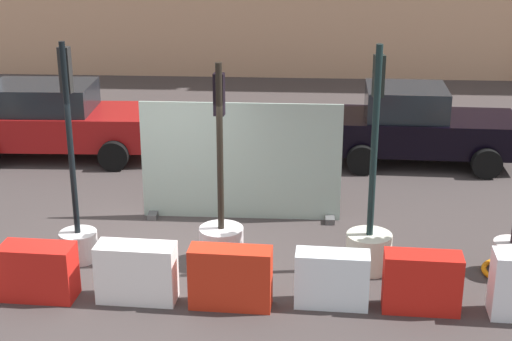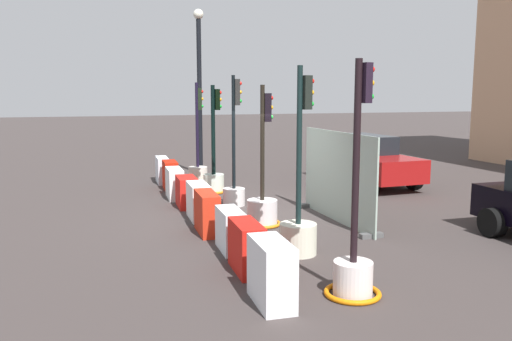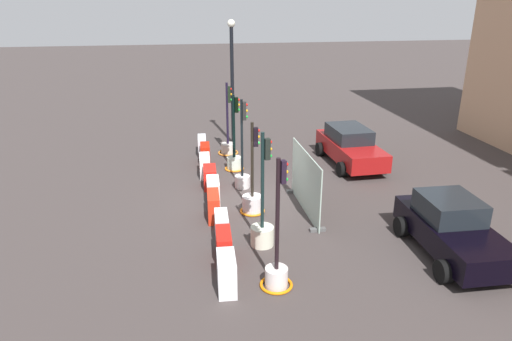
{
  "view_description": "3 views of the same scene",
  "coord_description": "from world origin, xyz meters",
  "px_view_note": "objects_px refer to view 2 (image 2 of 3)",
  "views": [
    {
      "loc": [
        2.27,
        -10.77,
        5.36
      ],
      "look_at": [
        1.57,
        0.57,
        1.3
      ],
      "focal_mm": 54.21,
      "sensor_mm": 36.0,
      "label": 1
    },
    {
      "loc": [
        11.95,
        -3.84,
        2.94
      ],
      "look_at": [
        0.48,
        -0.0,
        1.16
      ],
      "focal_mm": 36.75,
      "sensor_mm": 36.0,
      "label": 2
    },
    {
      "loc": [
        15.1,
        -2.35,
        6.83
      ],
      "look_at": [
        0.38,
        0.19,
        1.23
      ],
      "focal_mm": 32.42,
      "sensor_mm": 36.0,
      "label": 3
    }
  ],
  "objects_px": {
    "construction_barrier_0": "(162,170)",
    "street_lamp_post": "(199,79)",
    "construction_barrier_4": "(198,201)",
    "construction_barrier_8": "(271,273)",
    "construction_barrier_3": "(187,192)",
    "traffic_light_1": "(214,173)",
    "car_red_compact": "(365,160)",
    "construction_barrier_6": "(230,230)",
    "construction_barrier_5": "(207,213)",
    "traffic_light_3": "(263,205)",
    "traffic_light_0": "(198,166)",
    "construction_barrier_2": "(175,183)",
    "traffic_light_4": "(299,224)",
    "construction_barrier_1": "(170,175)",
    "traffic_light_2": "(234,180)",
    "traffic_light_5": "(354,260)",
    "construction_barrier_7": "(247,247)"
  },
  "relations": [
    {
      "from": "traffic_light_3",
      "to": "construction_barrier_6",
      "type": "distance_m",
      "value": 2.05
    },
    {
      "from": "construction_barrier_4",
      "to": "construction_barrier_7",
      "type": "bearing_deg",
      "value": -0.58
    },
    {
      "from": "construction_barrier_1",
      "to": "traffic_light_2",
      "type": "bearing_deg",
      "value": 22.83
    },
    {
      "from": "traffic_light_3",
      "to": "construction_barrier_3",
      "type": "distance_m",
      "value": 2.74
    },
    {
      "from": "traffic_light_0",
      "to": "traffic_light_1",
      "type": "height_order",
      "value": "traffic_light_0"
    },
    {
      "from": "construction_barrier_3",
      "to": "street_lamp_post",
      "type": "distance_m",
      "value": 6.48
    },
    {
      "from": "traffic_light_2",
      "to": "car_red_compact",
      "type": "distance_m",
      "value": 5.33
    },
    {
      "from": "construction_barrier_3",
      "to": "construction_barrier_6",
      "type": "distance_m",
      "value": 4.09
    },
    {
      "from": "traffic_light_4",
      "to": "construction_barrier_0",
      "type": "distance_m",
      "value": 8.74
    },
    {
      "from": "construction_barrier_4",
      "to": "car_red_compact",
      "type": "relative_size",
      "value": 0.25
    },
    {
      "from": "construction_barrier_2",
      "to": "construction_barrier_5",
      "type": "distance_m",
      "value": 3.94
    },
    {
      "from": "construction_barrier_4",
      "to": "construction_barrier_6",
      "type": "bearing_deg",
      "value": 0.48
    },
    {
      "from": "construction_barrier_4",
      "to": "construction_barrier_8",
      "type": "xyz_separation_m",
      "value": [
        5.32,
        -0.12,
        0.04
      ]
    },
    {
      "from": "traffic_light_1",
      "to": "construction_barrier_6",
      "type": "bearing_deg",
      "value": -11.0
    },
    {
      "from": "construction_barrier_1",
      "to": "street_lamp_post",
      "type": "distance_m",
      "value": 4.41
    },
    {
      "from": "traffic_light_1",
      "to": "construction_barrier_8",
      "type": "distance_m",
      "value": 8.59
    },
    {
      "from": "construction_barrier_5",
      "to": "construction_barrier_0",
      "type": "bearing_deg",
      "value": 179.62
    },
    {
      "from": "traffic_light_5",
      "to": "car_red_compact",
      "type": "relative_size",
      "value": 0.78
    },
    {
      "from": "construction_barrier_2",
      "to": "construction_barrier_3",
      "type": "height_order",
      "value": "construction_barrier_2"
    },
    {
      "from": "construction_barrier_6",
      "to": "traffic_light_3",
      "type": "bearing_deg",
      "value": 143.68
    },
    {
      "from": "traffic_light_3",
      "to": "traffic_light_5",
      "type": "bearing_deg",
      "value": -1.46
    },
    {
      "from": "construction_barrier_4",
      "to": "street_lamp_post",
      "type": "bearing_deg",
      "value": 167.07
    },
    {
      "from": "construction_barrier_2",
      "to": "construction_barrier_6",
      "type": "relative_size",
      "value": 1.13
    },
    {
      "from": "construction_barrier_0",
      "to": "construction_barrier_2",
      "type": "height_order",
      "value": "construction_barrier_0"
    },
    {
      "from": "construction_barrier_0",
      "to": "construction_barrier_4",
      "type": "xyz_separation_m",
      "value": [
        5.36,
        0.06,
        -0.01
      ]
    },
    {
      "from": "traffic_light_1",
      "to": "traffic_light_3",
      "type": "xyz_separation_m",
      "value": [
        4.22,
        0.07,
        -0.11
      ]
    },
    {
      "from": "construction_barrier_3",
      "to": "traffic_light_5",
      "type": "bearing_deg",
      "value": 9.48
    },
    {
      "from": "street_lamp_post",
      "to": "construction_barrier_3",
      "type": "bearing_deg",
      "value": -16.14
    },
    {
      "from": "construction_barrier_5",
      "to": "car_red_compact",
      "type": "relative_size",
      "value": 0.26
    },
    {
      "from": "construction_barrier_3",
      "to": "car_red_compact",
      "type": "height_order",
      "value": "car_red_compact"
    },
    {
      "from": "construction_barrier_0",
      "to": "street_lamp_post",
      "type": "xyz_separation_m",
      "value": [
        -1.51,
        1.63,
        3.03
      ]
    },
    {
      "from": "construction_barrier_1",
      "to": "car_red_compact",
      "type": "relative_size",
      "value": 0.23
    },
    {
      "from": "traffic_light_0",
      "to": "construction_barrier_4",
      "type": "bearing_deg",
      "value": -12.12
    },
    {
      "from": "traffic_light_1",
      "to": "construction_barrier_8",
      "type": "height_order",
      "value": "traffic_light_1"
    },
    {
      "from": "traffic_light_2",
      "to": "construction_barrier_4",
      "type": "bearing_deg",
      "value": -46.15
    },
    {
      "from": "traffic_light_1",
      "to": "construction_barrier_7",
      "type": "xyz_separation_m",
      "value": [
        7.08,
        -1.2,
        -0.16
      ]
    },
    {
      "from": "traffic_light_1",
      "to": "traffic_light_4",
      "type": "bearing_deg",
      "value": -0.05
    },
    {
      "from": "traffic_light_5",
      "to": "construction_barrier_4",
      "type": "relative_size",
      "value": 3.07
    },
    {
      "from": "construction_barrier_1",
      "to": "construction_barrier_8",
      "type": "bearing_deg",
      "value": -0.72
    },
    {
      "from": "construction_barrier_7",
      "to": "traffic_light_5",
      "type": "bearing_deg",
      "value": 37.86
    },
    {
      "from": "traffic_light_4",
      "to": "construction_barrier_1",
      "type": "distance_m",
      "value": 7.46
    },
    {
      "from": "traffic_light_2",
      "to": "construction_barrier_0",
      "type": "height_order",
      "value": "traffic_light_2"
    },
    {
      "from": "traffic_light_4",
      "to": "construction_barrier_5",
      "type": "bearing_deg",
      "value": -147.49
    },
    {
      "from": "traffic_light_4",
      "to": "construction_barrier_3",
      "type": "bearing_deg",
      "value": -165.99
    },
    {
      "from": "construction_barrier_6",
      "to": "car_red_compact",
      "type": "bearing_deg",
      "value": 132.96
    },
    {
      "from": "traffic_light_1",
      "to": "car_red_compact",
      "type": "height_order",
      "value": "traffic_light_1"
    },
    {
      "from": "construction_barrier_5",
      "to": "car_red_compact",
      "type": "height_order",
      "value": "car_red_compact"
    },
    {
      "from": "traffic_light_5",
      "to": "construction_barrier_1",
      "type": "relative_size",
      "value": 3.43
    },
    {
      "from": "construction_barrier_0",
      "to": "construction_barrier_3",
      "type": "distance_m",
      "value": 3.97
    },
    {
      "from": "construction_barrier_0",
      "to": "construction_barrier_3",
      "type": "xyz_separation_m",
      "value": [
        3.97,
        0.05,
        -0.03
      ]
    }
  ]
}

